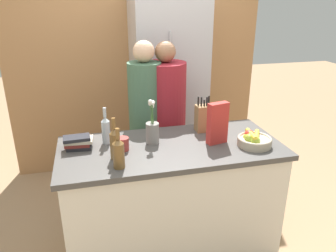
{
  "coord_description": "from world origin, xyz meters",
  "views": [
    {
      "loc": [
        -0.55,
        -2.14,
        1.93
      ],
      "look_at": [
        0.0,
        0.09,
        1.02
      ],
      "focal_mm": 35.0,
      "sensor_mm": 36.0,
      "label": 1
    }
  ],
  "objects_px": {
    "knife_block": "(203,118)",
    "coffee_mug": "(123,144)",
    "refrigerator": "(168,90)",
    "cereal_box": "(218,123)",
    "person_at_sink": "(145,118)",
    "person_in_blue": "(165,118)",
    "bottle_oil": "(119,152)",
    "book_stack": "(78,142)",
    "fruit_bowl": "(254,140)",
    "bottle_vinegar": "(115,143)",
    "flower_vase": "(152,131)",
    "bottle_wine": "(106,129)"
  },
  "relations": [
    {
      "from": "bottle_oil",
      "to": "bottle_vinegar",
      "type": "height_order",
      "value": "bottle_vinegar"
    },
    {
      "from": "cereal_box",
      "to": "bottle_vinegar",
      "type": "relative_size",
      "value": 1.07
    },
    {
      "from": "flower_vase",
      "to": "book_stack",
      "type": "relative_size",
      "value": 1.6
    },
    {
      "from": "book_stack",
      "to": "bottle_vinegar",
      "type": "distance_m",
      "value": 0.34
    },
    {
      "from": "knife_block",
      "to": "person_at_sink",
      "type": "relative_size",
      "value": 0.18
    },
    {
      "from": "person_at_sink",
      "to": "fruit_bowl",
      "type": "bearing_deg",
      "value": -31.98
    },
    {
      "from": "knife_block",
      "to": "coffee_mug",
      "type": "bearing_deg",
      "value": -162.5
    },
    {
      "from": "bottle_wine",
      "to": "knife_block",
      "type": "bearing_deg",
      "value": 4.49
    },
    {
      "from": "bottle_wine",
      "to": "fruit_bowl",
      "type": "bearing_deg",
      "value": -16.14
    },
    {
      "from": "coffee_mug",
      "to": "person_in_blue",
      "type": "bearing_deg",
      "value": 54.2
    },
    {
      "from": "refrigerator",
      "to": "bottle_wine",
      "type": "distance_m",
      "value": 1.29
    },
    {
      "from": "book_stack",
      "to": "flower_vase",
      "type": "bearing_deg",
      "value": -3.5
    },
    {
      "from": "person_at_sink",
      "to": "person_in_blue",
      "type": "xyz_separation_m",
      "value": [
        0.2,
        0.03,
        -0.03
      ]
    },
    {
      "from": "refrigerator",
      "to": "person_at_sink",
      "type": "bearing_deg",
      "value": -121.3
    },
    {
      "from": "coffee_mug",
      "to": "cereal_box",
      "type": "bearing_deg",
      "value": -3.16
    },
    {
      "from": "fruit_bowl",
      "to": "cereal_box",
      "type": "height_order",
      "value": "cereal_box"
    },
    {
      "from": "refrigerator",
      "to": "person_in_blue",
      "type": "xyz_separation_m",
      "value": [
        -0.16,
        -0.56,
        -0.11
      ]
    },
    {
      "from": "flower_vase",
      "to": "book_stack",
      "type": "bearing_deg",
      "value": 176.5
    },
    {
      "from": "refrigerator",
      "to": "person_at_sink",
      "type": "relative_size",
      "value": 1.24
    },
    {
      "from": "cereal_box",
      "to": "book_stack",
      "type": "height_order",
      "value": "cereal_box"
    },
    {
      "from": "flower_vase",
      "to": "cereal_box",
      "type": "bearing_deg",
      "value": -13.5
    },
    {
      "from": "refrigerator",
      "to": "knife_block",
      "type": "distance_m",
      "value": 1.0
    },
    {
      "from": "coffee_mug",
      "to": "person_at_sink",
      "type": "relative_size",
      "value": 0.08
    },
    {
      "from": "bottle_vinegar",
      "to": "bottle_oil",
      "type": "bearing_deg",
      "value": -85.69
    },
    {
      "from": "cereal_box",
      "to": "bottle_oil",
      "type": "relative_size",
      "value": 1.15
    },
    {
      "from": "person_in_blue",
      "to": "bottle_oil",
      "type": "bearing_deg",
      "value": -137.46
    },
    {
      "from": "knife_block",
      "to": "bottle_oil",
      "type": "xyz_separation_m",
      "value": [
        -0.74,
        -0.47,
        -0.0
      ]
    },
    {
      "from": "cereal_box",
      "to": "person_at_sink",
      "type": "xyz_separation_m",
      "value": [
        -0.43,
        0.66,
        -0.16
      ]
    },
    {
      "from": "person_in_blue",
      "to": "bottle_wine",
      "type": "bearing_deg",
      "value": -156.51
    },
    {
      "from": "cereal_box",
      "to": "bottle_vinegar",
      "type": "xyz_separation_m",
      "value": [
        -0.77,
        -0.08,
        -0.04
      ]
    },
    {
      "from": "person_in_blue",
      "to": "book_stack",
      "type": "bearing_deg",
      "value": -162.5
    },
    {
      "from": "refrigerator",
      "to": "book_stack",
      "type": "bearing_deg",
      "value": -130.53
    },
    {
      "from": "book_stack",
      "to": "person_at_sink",
      "type": "relative_size",
      "value": 0.14
    },
    {
      "from": "fruit_bowl",
      "to": "flower_vase",
      "type": "height_order",
      "value": "flower_vase"
    },
    {
      "from": "flower_vase",
      "to": "coffee_mug",
      "type": "distance_m",
      "value": 0.25
    },
    {
      "from": "refrigerator",
      "to": "bottle_vinegar",
      "type": "distance_m",
      "value": 1.5
    },
    {
      "from": "bottle_oil",
      "to": "coffee_mug",
      "type": "bearing_deg",
      "value": 77.79
    },
    {
      "from": "coffee_mug",
      "to": "person_in_blue",
      "type": "xyz_separation_m",
      "value": [
        0.47,
        0.65,
        -0.07
      ]
    },
    {
      "from": "refrigerator",
      "to": "person_in_blue",
      "type": "distance_m",
      "value": 0.6
    },
    {
      "from": "fruit_bowl",
      "to": "bottle_oil",
      "type": "bearing_deg",
      "value": -174.32
    },
    {
      "from": "refrigerator",
      "to": "knife_block",
      "type": "relative_size",
      "value": 6.76
    },
    {
      "from": "refrigerator",
      "to": "cereal_box",
      "type": "height_order",
      "value": "refrigerator"
    },
    {
      "from": "flower_vase",
      "to": "coffee_mug",
      "type": "bearing_deg",
      "value": -162.18
    },
    {
      "from": "refrigerator",
      "to": "person_in_blue",
      "type": "relative_size",
      "value": 1.25
    },
    {
      "from": "cereal_box",
      "to": "book_stack",
      "type": "distance_m",
      "value": 1.03
    },
    {
      "from": "person_at_sink",
      "to": "person_in_blue",
      "type": "distance_m",
      "value": 0.2
    },
    {
      "from": "flower_vase",
      "to": "person_in_blue",
      "type": "distance_m",
      "value": 0.64
    },
    {
      "from": "coffee_mug",
      "to": "person_in_blue",
      "type": "distance_m",
      "value": 0.81
    },
    {
      "from": "refrigerator",
      "to": "fruit_bowl",
      "type": "bearing_deg",
      "value": -77.03
    },
    {
      "from": "knife_block",
      "to": "bottle_vinegar",
      "type": "bearing_deg",
      "value": -156.19
    }
  ]
}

